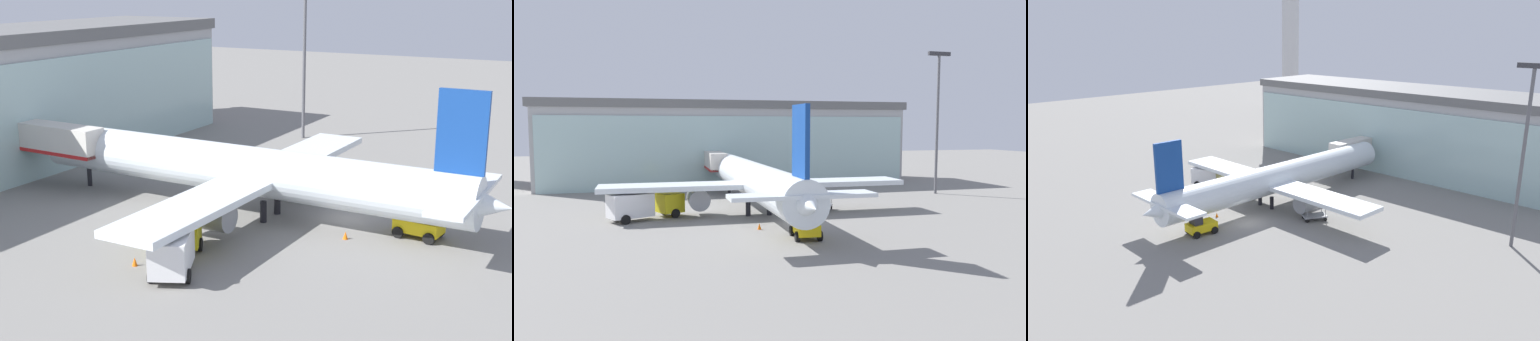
% 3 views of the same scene
% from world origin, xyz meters
% --- Properties ---
extents(ground, '(240.00, 240.00, 0.00)m').
position_xyz_m(ground, '(0.00, 0.00, 0.00)').
color(ground, gray).
extents(terminal_building, '(56.42, 13.97, 12.86)m').
position_xyz_m(terminal_building, '(0.00, 35.21, 6.43)').
color(terminal_building, '#AAAAAA').
rests_on(terminal_building, ground).
extents(jet_bridge, '(2.66, 11.28, 5.49)m').
position_xyz_m(jet_bridge, '(-3.51, 26.26, 4.11)').
color(jet_bridge, beige).
rests_on(jet_bridge, ground).
extents(apron_light_mast, '(3.20, 0.40, 18.79)m').
position_xyz_m(apron_light_mast, '(24.69, 14.88, 11.14)').
color(apron_light_mast, '#59595E').
rests_on(apron_light_mast, ground).
extents(airplane, '(31.35, 39.56, 10.66)m').
position_xyz_m(airplane, '(-2.30, 7.35, 3.37)').
color(airplane, white).
rests_on(airplane, ground).
extents(catering_truck, '(7.55, 5.06, 2.65)m').
position_xyz_m(catering_truck, '(-13.65, 6.00, 1.47)').
color(catering_truck, yellow).
rests_on(catering_truck, ground).
extents(baggage_cart, '(2.81, 3.22, 1.50)m').
position_xyz_m(baggage_cart, '(5.05, 6.14, 0.50)').
color(baggage_cart, gray).
rests_on(baggage_cart, ground).
extents(pushback_tug, '(2.50, 3.40, 2.30)m').
position_xyz_m(pushback_tug, '(-1.23, -5.85, 0.97)').
color(pushback_tug, yellow).
rests_on(pushback_tug, ground).
extents(safety_cone_nose, '(0.36, 0.36, 0.55)m').
position_xyz_m(safety_cone_nose, '(-3.98, -1.42, 0.28)').
color(safety_cone_nose, orange).
rests_on(safety_cone_nose, ground).
extents(safety_cone_wingtip, '(0.36, 0.36, 0.55)m').
position_xyz_m(safety_cone_wingtip, '(-14.66, 8.41, 0.28)').
color(safety_cone_wingtip, orange).
rests_on(safety_cone_wingtip, ground).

